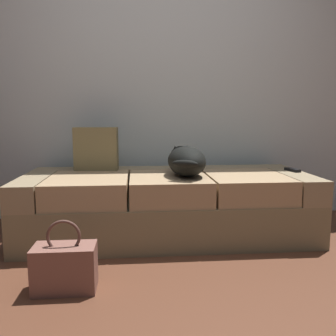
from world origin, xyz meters
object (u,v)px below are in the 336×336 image
at_px(throw_pillow, 96,149).
at_px(handbag, 65,267).
at_px(tv_remote, 292,170).
at_px(dog_dark, 185,160).
at_px(couch, 167,205).

xyz_separation_m(throw_pillow, handbag, (-0.06, -1.07, -0.52)).
height_order(throw_pillow, handbag, throw_pillow).
xyz_separation_m(tv_remote, throw_pillow, (-1.53, 0.21, 0.16)).
distance_m(dog_dark, handbag, 1.15).
bearing_deg(dog_dark, tv_remote, 6.64).
xyz_separation_m(dog_dark, throw_pillow, (-0.67, 0.31, 0.06)).
bearing_deg(handbag, couch, 53.92).
distance_m(couch, dog_dark, 0.38).
height_order(tv_remote, throw_pillow, throw_pillow).
bearing_deg(throw_pillow, couch, -23.26).
bearing_deg(couch, throw_pillow, 156.74).
bearing_deg(handbag, tv_remote, 28.43).
xyz_separation_m(couch, handbag, (-0.61, -0.84, -0.11)).
distance_m(couch, throw_pillow, 0.72).
relative_size(dog_dark, throw_pillow, 1.85).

